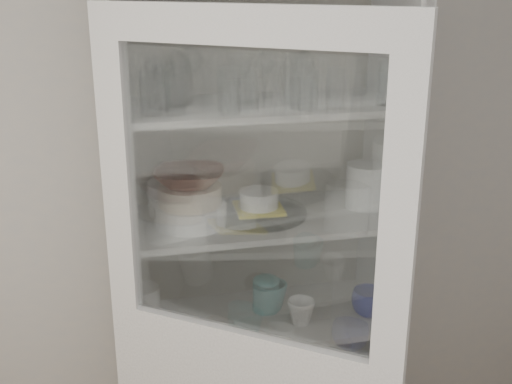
{
  "coord_description": "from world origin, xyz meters",
  "views": [
    {
      "loc": [
        -0.26,
        -0.78,
        2.07
      ],
      "look_at": [
        0.2,
        1.27,
        1.35
      ],
      "focal_mm": 45.0,
      "sensor_mm": 36.0,
      "label": 1
    }
  ],
  "objects_px": {
    "mug_white": "(301,312)",
    "goblet_0": "(191,71)",
    "goblet_1": "(178,74)",
    "mug_blue": "(369,302)",
    "terracotta_bowl": "(189,177)",
    "yellow_trivet": "(259,208)",
    "white_ramekin": "(259,199)",
    "white_canister": "(143,305)",
    "goblet_3": "(304,71)",
    "grey_bowl_stack": "(366,185)",
    "plate_stack_back": "(176,197)",
    "cream_bowl": "(190,195)",
    "pantry_cabinet": "(252,288)",
    "teal_jar": "(266,295)",
    "goblet_2": "(264,73)",
    "measuring_cups": "(216,327)",
    "plate_stack_front": "(191,214)",
    "mug_teal": "(272,296)",
    "glass_platter": "(259,212)"
  },
  "relations": [
    {
      "from": "goblet_0",
      "to": "goblet_1",
      "type": "relative_size",
      "value": 1.05
    },
    {
      "from": "goblet_2",
      "to": "teal_jar",
      "type": "relative_size",
      "value": 1.41
    },
    {
      "from": "teal_jar",
      "to": "plate_stack_front",
      "type": "bearing_deg",
      "value": -167.36
    },
    {
      "from": "goblet_0",
      "to": "teal_jar",
      "type": "bearing_deg",
      "value": -18.14
    },
    {
      "from": "goblet_0",
      "to": "cream_bowl",
      "type": "height_order",
      "value": "goblet_0"
    },
    {
      "from": "goblet_2",
      "to": "teal_jar",
      "type": "distance_m",
      "value": 0.83
    },
    {
      "from": "white_canister",
      "to": "measuring_cups",
      "type": "bearing_deg",
      "value": -24.77
    },
    {
      "from": "cream_bowl",
      "to": "goblet_1",
      "type": "bearing_deg",
      "value": 96.84
    },
    {
      "from": "goblet_3",
      "to": "plate_stack_front",
      "type": "xyz_separation_m",
      "value": [
        -0.43,
        -0.14,
        -0.45
      ]
    },
    {
      "from": "plate_stack_front",
      "to": "white_ramekin",
      "type": "bearing_deg",
      "value": 6.51
    },
    {
      "from": "white_ramekin",
      "to": "white_canister",
      "type": "bearing_deg",
      "value": 175.14
    },
    {
      "from": "goblet_1",
      "to": "cream_bowl",
      "type": "bearing_deg",
      "value": -83.16
    },
    {
      "from": "yellow_trivet",
      "to": "white_ramekin",
      "type": "relative_size",
      "value": 1.2
    },
    {
      "from": "pantry_cabinet",
      "to": "white_canister",
      "type": "bearing_deg",
      "value": -176.04
    },
    {
      "from": "pantry_cabinet",
      "to": "mug_teal",
      "type": "height_order",
      "value": "pantry_cabinet"
    },
    {
      "from": "goblet_1",
      "to": "mug_blue",
      "type": "xyz_separation_m",
      "value": [
        0.66,
        -0.17,
        -0.84
      ]
    },
    {
      "from": "goblet_2",
      "to": "grey_bowl_stack",
      "type": "bearing_deg",
      "value": -11.76
    },
    {
      "from": "goblet_1",
      "to": "plate_stack_back",
      "type": "relative_size",
      "value": 0.91
    },
    {
      "from": "yellow_trivet",
      "to": "grey_bowl_stack",
      "type": "height_order",
      "value": "grey_bowl_stack"
    },
    {
      "from": "grey_bowl_stack",
      "to": "glass_platter",
      "type": "bearing_deg",
      "value": -179.76
    },
    {
      "from": "measuring_cups",
      "to": "grey_bowl_stack",
      "type": "bearing_deg",
      "value": 7.84
    },
    {
      "from": "terracotta_bowl",
      "to": "mug_blue",
      "type": "bearing_deg",
      "value": -4.97
    },
    {
      "from": "goblet_0",
      "to": "plate_stack_front",
      "type": "height_order",
      "value": "goblet_0"
    },
    {
      "from": "glass_platter",
      "to": "goblet_1",
      "type": "bearing_deg",
      "value": 161.82
    },
    {
      "from": "terracotta_bowl",
      "to": "white_canister",
      "type": "xyz_separation_m",
      "value": [
        -0.18,
        0.06,
        -0.49
      ]
    },
    {
      "from": "goblet_2",
      "to": "terracotta_bowl",
      "type": "height_order",
      "value": "goblet_2"
    },
    {
      "from": "pantry_cabinet",
      "to": "teal_jar",
      "type": "relative_size",
      "value": 17.41
    },
    {
      "from": "cream_bowl",
      "to": "measuring_cups",
      "type": "xyz_separation_m",
      "value": [
        0.07,
        -0.05,
        -0.48
      ]
    },
    {
      "from": "goblet_2",
      "to": "mug_blue",
      "type": "bearing_deg",
      "value": -23.9
    },
    {
      "from": "teal_jar",
      "to": "mug_blue",
      "type": "bearing_deg",
      "value": -18.12
    },
    {
      "from": "goblet_2",
      "to": "grey_bowl_stack",
      "type": "xyz_separation_m",
      "value": [
        0.36,
        -0.08,
        -0.4
      ]
    },
    {
      "from": "goblet_3",
      "to": "measuring_cups",
      "type": "height_order",
      "value": "goblet_3"
    },
    {
      "from": "plate_stack_front",
      "to": "mug_white",
      "type": "bearing_deg",
      "value": -9.29
    },
    {
      "from": "yellow_trivet",
      "to": "mug_teal",
      "type": "distance_m",
      "value": 0.38
    },
    {
      "from": "goblet_0",
      "to": "goblet_2",
      "type": "relative_size",
      "value": 1.12
    },
    {
      "from": "goblet_1",
      "to": "goblet_2",
      "type": "height_order",
      "value": "goblet_1"
    },
    {
      "from": "goblet_1",
      "to": "white_ramekin",
      "type": "relative_size",
      "value": 1.32
    },
    {
      "from": "goblet_3",
      "to": "plate_stack_back",
      "type": "xyz_separation_m",
      "value": [
        -0.47,
        -0.02,
        -0.43
      ]
    },
    {
      "from": "terracotta_bowl",
      "to": "mug_white",
      "type": "xyz_separation_m",
      "value": [
        0.38,
        -0.06,
        -0.52
      ]
    },
    {
      "from": "plate_stack_back",
      "to": "yellow_trivet",
      "type": "bearing_deg",
      "value": -19.0
    },
    {
      "from": "plate_stack_back",
      "to": "teal_jar",
      "type": "distance_m",
      "value": 0.51
    },
    {
      "from": "goblet_2",
      "to": "white_canister",
      "type": "height_order",
      "value": "goblet_2"
    },
    {
      "from": "yellow_trivet",
      "to": "white_ramekin",
      "type": "xyz_separation_m",
      "value": [
        0.0,
        0.0,
        0.04
      ]
    },
    {
      "from": "white_ramekin",
      "to": "grey_bowl_stack",
      "type": "xyz_separation_m",
      "value": [
        0.4,
        0.0,
        0.02
      ]
    },
    {
      "from": "cream_bowl",
      "to": "measuring_cups",
      "type": "distance_m",
      "value": 0.49
    },
    {
      "from": "terracotta_bowl",
      "to": "plate_stack_front",
      "type": "bearing_deg",
      "value": 180.0
    },
    {
      "from": "terracotta_bowl",
      "to": "mug_blue",
      "type": "xyz_separation_m",
      "value": [
        0.64,
        -0.06,
        -0.51
      ]
    },
    {
      "from": "goblet_3",
      "to": "white_canister",
      "type": "distance_m",
      "value": 1.02
    },
    {
      "from": "terracotta_bowl",
      "to": "mug_blue",
      "type": "relative_size",
      "value": 1.84
    },
    {
      "from": "mug_white",
      "to": "goblet_0",
      "type": "bearing_deg",
      "value": 127.39
    }
  ]
}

